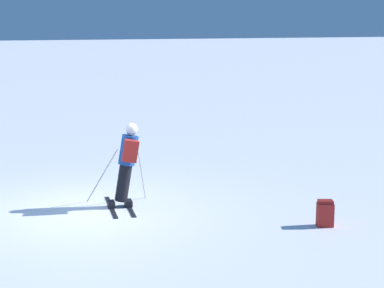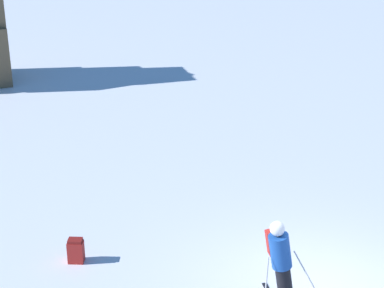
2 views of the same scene
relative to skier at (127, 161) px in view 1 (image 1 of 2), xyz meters
The scene contains 3 objects.
ground_plane 1.28m from the skier, ahead, with size 300.00×300.00×0.00m, color white.
skier is the anchor object (origin of this frame).
spare_backpack 4.10m from the skier, 136.49° to the left, with size 0.36×0.32×0.50m.
Camera 1 is at (3.33, 12.25, 3.70)m, focal length 60.00 mm.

